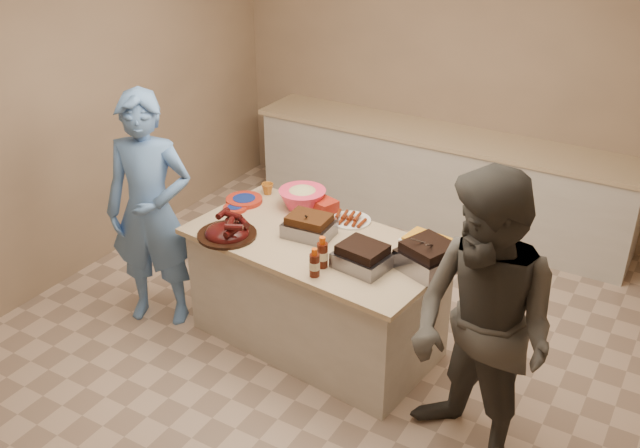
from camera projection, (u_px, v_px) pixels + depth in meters
The scene contains 19 objects.
room at pixel (318, 343), 5.15m from camera, with size 4.50×5.00×2.70m, color #9F8569, non-canonical shape.
back_counter at pixel (439, 179), 6.61m from camera, with size 3.60×0.64×0.90m, color beige, non-canonical shape.
island at pixel (317, 340), 5.18m from camera, with size 1.76×0.92×0.83m, color beige, non-canonical shape.
rib_platter at pixel (227, 236), 4.84m from camera, with size 0.41×0.41×0.16m, color #440D0C, non-canonical shape.
pulled_pork_tray at pixel (309, 235), 4.85m from camera, with size 0.32×0.25×0.10m, color #47230F.
brisket_tray at pixel (362, 267), 4.48m from camera, with size 0.32×0.27×0.10m, color black.
roasting_pan at pixel (427, 269), 4.46m from camera, with size 0.32×0.32×0.13m, color gray.
coleslaw_bowl at pixel (302, 207), 5.23m from camera, with size 0.35×0.35×0.24m, color #FF385E, non-canonical shape.
sausage_plate at pixel (351, 221), 5.03m from camera, with size 0.28×0.28×0.05m, color silver.
mac_cheese_dish at pixel (427, 248), 4.69m from camera, with size 0.31×0.23×0.08m, color gold.
bbq_bottle_a at pixel (315, 276), 4.39m from camera, with size 0.06×0.06×0.19m, color #43140A.
bbq_bottle_b at pixel (322, 266), 4.49m from camera, with size 0.07×0.07×0.21m, color #43140A.
mustard_bottle at pixel (315, 229), 4.93m from camera, with size 0.04×0.04×0.11m, color gold.
sauce_bowl at pixel (326, 224), 4.99m from camera, with size 0.14×0.04×0.14m, color silver.
plate_stack_large at pixel (244, 202), 5.31m from camera, with size 0.27×0.27×0.03m, color #9F2415.
plate_stack_small at pixel (235, 210), 5.19m from camera, with size 0.18×0.18×0.02m, color #9F2415.
plastic_cup at pixel (268, 194), 5.43m from camera, with size 0.09×0.09×0.09m, color #AD681F.
basket_stack at pixel (323, 212), 5.16m from camera, with size 0.20×0.15×0.10m, color #9F2415.
guest_blue at pixel (163, 314), 5.47m from camera, with size 0.64×1.76×0.42m, color #5887CC.
Camera 1 is at (2.12, -3.57, 3.16)m, focal length 40.00 mm.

